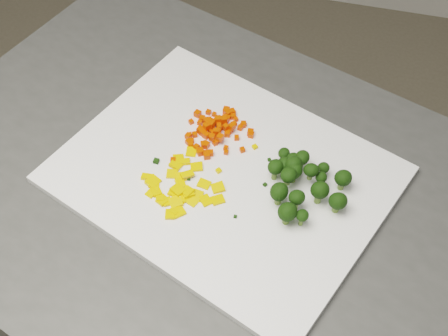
% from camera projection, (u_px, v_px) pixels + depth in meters
% --- Properties ---
extents(counter_block, '(1.15, 0.97, 0.90)m').
position_uv_depth(counter_block, '(216.00, 315.00, 1.30)').
color(counter_block, '#3F403D').
rests_on(counter_block, ground).
extents(cutting_board, '(0.58, 0.52, 0.01)m').
position_uv_depth(cutting_board, '(224.00, 175.00, 0.95)').
color(cutting_board, white).
rests_on(cutting_board, counter_block).
extents(carrot_pile, '(0.11, 0.11, 0.03)m').
position_uv_depth(carrot_pile, '(219.00, 127.00, 0.98)').
color(carrot_pile, '#EE3002').
rests_on(carrot_pile, cutting_board).
extents(pepper_pile, '(0.12, 0.12, 0.02)m').
position_uv_depth(pepper_pile, '(183.00, 180.00, 0.93)').
color(pepper_pile, '#FEB60D').
rests_on(pepper_pile, cutting_board).
extents(broccoli_pile, '(0.13, 0.13, 0.06)m').
position_uv_depth(broccoli_pile, '(300.00, 179.00, 0.90)').
color(broccoli_pile, black).
rests_on(broccoli_pile, cutting_board).
extents(carrot_cube_0, '(0.01, 0.01, 0.01)m').
position_uv_depth(carrot_cube_0, '(237.00, 138.00, 0.99)').
color(carrot_cube_0, '#EE3002').
rests_on(carrot_cube_0, carrot_pile).
extents(carrot_cube_1, '(0.01, 0.01, 0.01)m').
position_uv_depth(carrot_cube_1, '(211.00, 124.00, 0.99)').
color(carrot_cube_1, '#EE3002').
rests_on(carrot_cube_1, carrot_pile).
extents(carrot_cube_2, '(0.01, 0.01, 0.01)m').
position_uv_depth(carrot_cube_2, '(227.00, 134.00, 0.99)').
color(carrot_cube_2, '#EE3002').
rests_on(carrot_cube_2, carrot_pile).
extents(carrot_cube_3, '(0.01, 0.01, 0.01)m').
position_uv_depth(carrot_cube_3, '(220.00, 138.00, 0.97)').
color(carrot_cube_3, '#EE3002').
rests_on(carrot_cube_3, carrot_pile).
extents(carrot_cube_4, '(0.01, 0.01, 0.01)m').
position_uv_depth(carrot_cube_4, '(228.00, 115.00, 1.02)').
color(carrot_cube_4, '#EE3002').
rests_on(carrot_cube_4, carrot_pile).
extents(carrot_cube_5, '(0.01, 0.01, 0.01)m').
position_uv_depth(carrot_cube_5, '(216.00, 141.00, 0.98)').
color(carrot_cube_5, '#EE3002').
rests_on(carrot_cube_5, carrot_pile).
extents(carrot_cube_6, '(0.01, 0.01, 0.01)m').
position_uv_depth(carrot_cube_6, '(230.00, 130.00, 0.99)').
color(carrot_cube_6, '#EE3002').
rests_on(carrot_cube_6, carrot_pile).
extents(carrot_cube_7, '(0.01, 0.01, 0.01)m').
position_uv_depth(carrot_cube_7, '(219.00, 125.00, 1.00)').
color(carrot_cube_7, '#EE3002').
rests_on(carrot_cube_7, carrot_pile).
extents(carrot_cube_8, '(0.01, 0.01, 0.01)m').
position_uv_depth(carrot_cube_8, '(214.00, 134.00, 0.99)').
color(carrot_cube_8, '#EE3002').
rests_on(carrot_cube_8, carrot_pile).
extents(carrot_cube_9, '(0.01, 0.01, 0.01)m').
position_uv_depth(carrot_cube_9, '(232.00, 126.00, 0.99)').
color(carrot_cube_9, '#EE3002').
rests_on(carrot_cube_9, carrot_pile).
extents(carrot_cube_10, '(0.01, 0.01, 0.01)m').
position_uv_depth(carrot_cube_10, '(207.00, 156.00, 0.96)').
color(carrot_cube_10, '#EE3002').
rests_on(carrot_cube_10, carrot_pile).
extents(carrot_cube_11, '(0.01, 0.01, 0.01)m').
position_uv_depth(carrot_cube_11, '(203.00, 133.00, 0.99)').
color(carrot_cube_11, '#EE3002').
rests_on(carrot_cube_11, carrot_pile).
extents(carrot_cube_12, '(0.01, 0.01, 0.01)m').
position_uv_depth(carrot_cube_12, '(226.00, 110.00, 1.02)').
color(carrot_cube_12, '#EE3002').
rests_on(carrot_cube_12, carrot_pile).
extents(carrot_cube_13, '(0.01, 0.01, 0.01)m').
position_uv_depth(carrot_cube_13, '(213.00, 125.00, 0.99)').
color(carrot_cube_13, '#EE3002').
rests_on(carrot_cube_13, carrot_pile).
extents(carrot_cube_14, '(0.01, 0.01, 0.01)m').
position_uv_depth(carrot_cube_14, '(188.00, 136.00, 0.99)').
color(carrot_cube_14, '#EE3002').
rests_on(carrot_cube_14, carrot_pile).
extents(carrot_cube_15, '(0.01, 0.01, 0.01)m').
position_uv_depth(carrot_cube_15, '(224.00, 120.00, 1.00)').
color(carrot_cube_15, '#EE3002').
rests_on(carrot_cube_15, carrot_pile).
extents(carrot_cube_16, '(0.01, 0.01, 0.01)m').
position_uv_depth(carrot_cube_16, '(197.00, 147.00, 0.97)').
color(carrot_cube_16, '#EE3002').
rests_on(carrot_cube_16, carrot_pile).
extents(carrot_cube_17, '(0.01, 0.01, 0.01)m').
position_uv_depth(carrot_cube_17, '(200.00, 153.00, 0.97)').
color(carrot_cube_17, '#EE3002').
rests_on(carrot_cube_17, carrot_pile).
extents(carrot_cube_18, '(0.01, 0.01, 0.01)m').
position_uv_depth(carrot_cube_18, '(211.00, 153.00, 0.97)').
color(carrot_cube_18, '#EE3002').
rests_on(carrot_cube_18, carrot_pile).
extents(carrot_cube_19, '(0.01, 0.01, 0.01)m').
position_uv_depth(carrot_cube_19, '(206.00, 153.00, 0.97)').
color(carrot_cube_19, '#EE3002').
rests_on(carrot_cube_19, carrot_pile).
extents(carrot_cube_20, '(0.01, 0.01, 0.01)m').
position_uv_depth(carrot_cube_20, '(226.00, 120.00, 1.00)').
color(carrot_cube_20, '#EE3002').
rests_on(carrot_cube_20, carrot_pile).
extents(carrot_cube_21, '(0.01, 0.01, 0.01)m').
position_uv_depth(carrot_cube_21, '(251.00, 135.00, 0.99)').
color(carrot_cube_21, '#EE3002').
rests_on(carrot_cube_21, carrot_pile).
extents(carrot_cube_22, '(0.01, 0.01, 0.01)m').
position_uv_depth(carrot_cube_22, '(198.00, 114.00, 1.02)').
color(carrot_cube_22, '#EE3002').
rests_on(carrot_cube_22, carrot_pile).
extents(carrot_cube_23, '(0.01, 0.01, 0.01)m').
position_uv_depth(carrot_cube_23, '(226.00, 152.00, 0.97)').
color(carrot_cube_23, '#EE3002').
rests_on(carrot_cube_23, carrot_pile).
extents(carrot_cube_24, '(0.01, 0.01, 0.01)m').
position_uv_depth(carrot_cube_24, '(215.00, 143.00, 0.98)').
color(carrot_cube_24, '#EE3002').
rests_on(carrot_cube_24, carrot_pile).
extents(carrot_cube_25, '(0.01, 0.01, 0.01)m').
position_uv_depth(carrot_cube_25, '(234.00, 113.00, 1.02)').
color(carrot_cube_25, '#EE3002').
rests_on(carrot_cube_25, carrot_pile).
extents(carrot_cube_26, '(0.01, 0.01, 0.01)m').
position_uv_depth(carrot_cube_26, '(250.00, 132.00, 0.99)').
color(carrot_cube_26, '#EE3002').
rests_on(carrot_cube_26, carrot_pile).
extents(carrot_cube_27, '(0.01, 0.01, 0.01)m').
position_uv_depth(carrot_cube_27, '(215.00, 121.00, 1.00)').
color(carrot_cube_27, '#EE3002').
rests_on(carrot_cube_27, carrot_pile).
extents(carrot_cube_28, '(0.01, 0.01, 0.01)m').
position_uv_depth(carrot_cube_28, '(217.00, 121.00, 1.01)').
color(carrot_cube_28, '#EE3002').
rests_on(carrot_cube_28, carrot_pile).
extents(carrot_cube_29, '(0.01, 0.01, 0.01)m').
position_uv_depth(carrot_cube_29, '(204.00, 145.00, 0.98)').
color(carrot_cube_29, '#EE3002').
rests_on(carrot_cube_29, carrot_pile).
extents(carrot_cube_30, '(0.01, 0.01, 0.01)m').
position_uv_depth(carrot_cube_30, '(225.00, 117.00, 1.01)').
color(carrot_cube_30, '#EE3002').
rests_on(carrot_cube_30, carrot_pile).
extents(carrot_cube_31, '(0.01, 0.01, 0.01)m').
position_uv_depth(carrot_cube_31, '(214.00, 114.00, 1.02)').
color(carrot_cube_31, '#EE3002').
rests_on(carrot_cube_31, carrot_pile).
extents(carrot_cube_32, '(0.01, 0.01, 0.01)m').
position_uv_depth(carrot_cube_32, '(218.00, 119.00, 1.00)').
color(carrot_cube_32, '#EE3002').
rests_on(carrot_cube_32, carrot_pile).
extents(carrot_cube_33, '(0.01, 0.01, 0.01)m').
position_uv_depth(carrot_cube_33, '(188.00, 142.00, 0.98)').
color(carrot_cube_33, '#EE3002').
rests_on(carrot_cube_33, carrot_pile).
extents(carrot_cube_34, '(0.01, 0.01, 0.01)m').
position_uv_depth(carrot_cube_34, '(190.00, 135.00, 0.99)').
color(carrot_cube_34, '#EE3002').
rests_on(carrot_cube_34, carrot_pile).
extents(carrot_cube_35, '(0.01, 0.01, 0.01)m').
position_uv_depth(carrot_cube_35, '(228.00, 113.00, 1.02)').
color(carrot_cube_35, '#EE3002').
rests_on(carrot_cube_35, carrot_pile).
extents(carrot_cube_36, '(0.01, 0.01, 0.01)m').
position_uv_depth(carrot_cube_36, '(206.00, 135.00, 0.99)').
color(carrot_cube_36, '#EE3002').
rests_on(carrot_cube_36, carrot_pile).
extents(carrot_cube_37, '(0.01, 0.01, 0.01)m').
position_uv_depth(carrot_cube_37, '(219.00, 128.00, 1.00)').
color(carrot_cube_37, '#EE3002').
rests_on(carrot_cube_37, carrot_pile).
extents(carrot_cube_38, '(0.01, 0.01, 0.01)m').
position_uv_depth(carrot_cube_38, '(215.00, 134.00, 0.99)').
color(carrot_cube_38, '#EE3002').
rests_on(carrot_cube_38, carrot_pile).
extents(carrot_cube_39, '(0.01, 0.01, 0.01)m').
position_uv_depth(carrot_cube_39, '(218.00, 131.00, 0.99)').
color(carrot_cube_39, '#EE3002').
rests_on(carrot_cube_39, carrot_pile).
extents(carrot_cube_40, '(0.01, 0.01, 0.01)m').
position_uv_depth(carrot_cube_40, '(228.00, 118.00, 1.01)').
color(carrot_cube_40, '#EE3002').
rests_on(carrot_cube_40, carrot_pile).
extents(carrot_cube_41, '(0.01, 0.01, 0.01)m').
position_uv_depth(carrot_cube_41, '(232.00, 114.00, 1.02)').
color(carrot_cube_41, '#EE3002').
rests_on(carrot_cube_41, carrot_pile).
extents(carrot_cube_42, '(0.01, 0.01, 0.01)m').
position_uv_depth(carrot_cube_42, '(211.00, 131.00, 0.99)').
color(carrot_cube_42, '#EE3002').
rests_on(carrot_cube_42, carrot_pile).
extents(carrot_cube_43, '(0.01, 0.01, 0.01)m').
position_uv_depth(carrot_cube_43, '(242.00, 150.00, 0.97)').
color(carrot_cube_43, '#EE3002').
rests_on(carrot_cube_43, carrot_pile).
extents(carrot_cube_44, '(0.01, 0.01, 0.01)m').
position_uv_depth(carrot_cube_44, '(225.00, 121.00, 1.01)').
color(carrot_cube_44, '#EE3002').
rests_on(carrot_cube_44, carrot_pile).
extents(carrot_cube_45, '(0.01, 0.01, 0.01)m').
position_uv_depth(carrot_cube_45, '(236.00, 119.00, 1.01)').
color(carrot_cube_45, '#EE3002').
rests_on(carrot_cube_45, carrot_pile).
extents(carrot_cube_46, '(0.01, 0.01, 0.01)m').
position_uv_depth(carrot_cube_46, '(211.00, 137.00, 0.99)').
color(carrot_cube_46, '#EE3002').
rests_on(carrot_cube_46, carrot_pile).
extents(carrot_cube_47, '(0.01, 0.01, 0.01)m').
position_uv_depth(carrot_cube_47, '(192.00, 141.00, 0.98)').
color(carrot_cube_47, '#EE3002').
rests_on(carrot_cube_47, carrot_pile).
extents(carrot_cube_48, '(0.01, 0.01, 0.01)m').
position_uv_depth(carrot_cube_48, '(189.00, 135.00, 0.99)').
color(carrot_cube_48, '#EE3002').
rests_on(carrot_cube_48, carrot_pile).
extents(carrot_cube_49, '(0.01, 0.01, 0.01)m').
position_uv_depth(carrot_cube_49, '(229.00, 111.00, 1.02)').
color(carrot_cube_49, '#EE3002').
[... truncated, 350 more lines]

